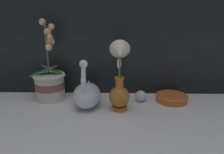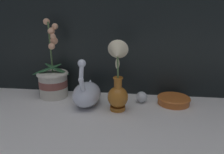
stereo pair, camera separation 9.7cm
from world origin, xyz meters
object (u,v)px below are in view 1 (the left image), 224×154
object	(u,v)px
swan_figurine	(87,94)
amber_dish	(172,97)
orchid_potted_plant	(50,82)
blue_vase	(119,84)
glass_sphere	(141,96)

from	to	relation	value
swan_figurine	amber_dish	xyz separation A→B (m)	(0.39, 0.06, -0.04)
orchid_potted_plant	blue_vase	distance (m)	0.36
blue_vase	amber_dish	world-z (taller)	blue_vase
orchid_potted_plant	glass_sphere	xyz separation A→B (m)	(0.43, -0.02, -0.06)
swan_figurine	glass_sphere	bearing A→B (deg)	13.55
blue_vase	swan_figurine	bearing A→B (deg)	162.69
orchid_potted_plant	swan_figurine	bearing A→B (deg)	-23.54
amber_dish	orchid_potted_plant	bearing A→B (deg)	178.04
blue_vase	glass_sphere	distance (m)	0.17
blue_vase	amber_dish	xyz separation A→B (m)	(0.25, 0.11, -0.10)
amber_dish	blue_vase	bearing A→B (deg)	-156.65
orchid_potted_plant	amber_dish	distance (m)	0.59
orchid_potted_plant	amber_dish	world-z (taller)	orchid_potted_plant
swan_figurine	orchid_potted_plant	bearing A→B (deg)	156.46
swan_figurine	amber_dish	world-z (taller)	swan_figurine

